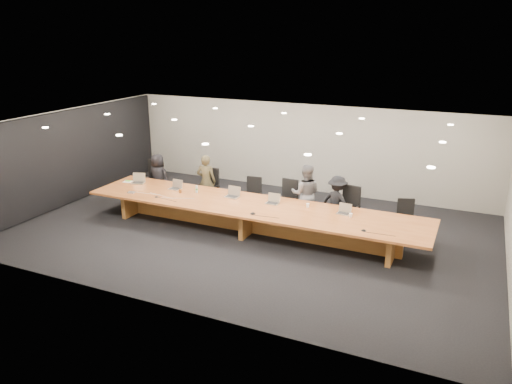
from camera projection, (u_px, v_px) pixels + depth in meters
ground at (251, 232)px, 12.94m from camera, size 12.00×12.00×0.00m
back_wall at (304, 148)px, 15.97m from camera, size 12.00×0.02×2.80m
left_wall_panel at (71, 158)px, 14.85m from camera, size 0.08×7.84×2.74m
conference_table at (251, 213)px, 12.78m from camera, size 9.00×1.80×0.75m
chair_far_left at (152, 179)px, 15.37m from camera, size 0.66×0.66×1.21m
chair_left at (208, 188)px, 14.60m from camera, size 0.62×0.62×1.17m
chair_mid_left at (252, 195)px, 14.14m from camera, size 0.59×0.59×1.04m
chair_mid_right at (286, 200)px, 13.66m from camera, size 0.61×0.61×1.12m
chair_right at (347, 208)px, 12.91m from camera, size 0.71×0.71×1.18m
chair_far_right at (406, 219)px, 12.41m from camera, size 0.65×0.65×1.01m
person_a at (158, 177)px, 15.17m from camera, size 0.71×0.47×1.45m
person_b at (206, 181)px, 14.52m from camera, size 0.64×0.48×1.58m
person_c at (306, 194)px, 13.34m from camera, size 0.92×0.79×1.63m
person_d at (337, 202)px, 13.04m from camera, size 1.03×0.80×1.41m
laptop_a at (138, 178)px, 14.44m from camera, size 0.44×0.38×0.29m
laptop_b at (175, 185)px, 13.90m from camera, size 0.35×0.27×0.26m
laptop_c at (232, 192)px, 13.23m from camera, size 0.38×0.28×0.29m
laptop_d at (272, 199)px, 12.74m from camera, size 0.33×0.24×0.26m
laptop_e at (344, 209)px, 12.03m from camera, size 0.34×0.26×0.25m
water_bottle at (197, 189)px, 13.61m from camera, size 0.06×0.06×0.20m
amber_mug at (180, 191)px, 13.62m from camera, size 0.10×0.10×0.10m
paper_cup_near at (308, 205)px, 12.51m from camera, size 0.09×0.09×0.10m
paper_cup_far at (351, 215)px, 11.85m from camera, size 0.08×0.08×0.09m
notepad at (128, 182)px, 14.62m from camera, size 0.28×0.24×0.01m
lime_gadget at (128, 181)px, 14.63m from camera, size 0.14×0.09×0.02m
av_box at (131, 192)px, 13.62m from camera, size 0.20×0.16×0.03m
mic_left at (156, 197)px, 13.27m from camera, size 0.11×0.11×0.03m
mic_center at (253, 213)px, 12.07m from camera, size 0.18×0.18×0.03m
mic_right at (364, 230)px, 11.05m from camera, size 0.14×0.14×0.03m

